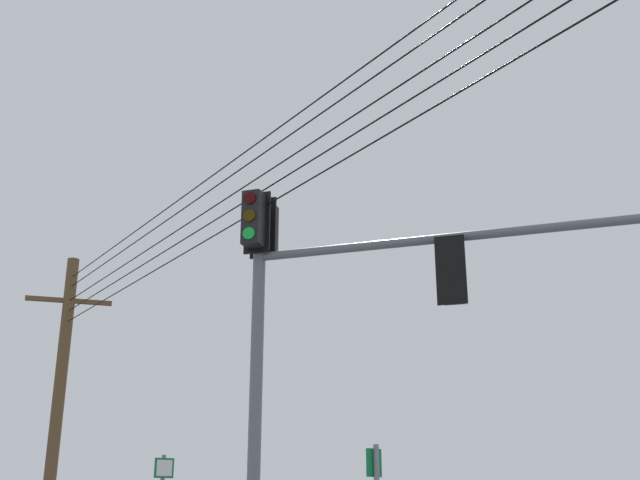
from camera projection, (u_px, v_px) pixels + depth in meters
signal_mast_assembly at (314, 312)px, 12.06m from camera, size 6.00×0.97×7.15m
utility_pole_wooden at (57, 416)px, 20.41m from camera, size 2.03×1.23×8.83m
overhead_wire_span at (295, 152)px, 12.31m from camera, size 17.19×15.63×1.56m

